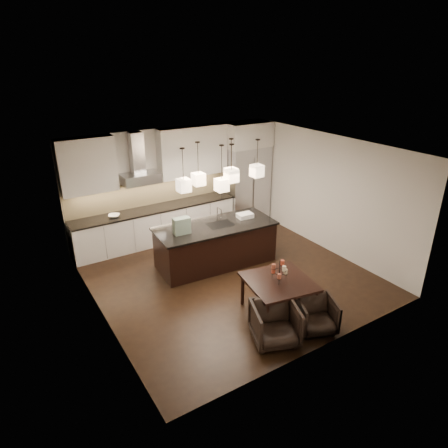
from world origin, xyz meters
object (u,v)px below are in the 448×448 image
refrigerator (246,185)px  armchair_right (316,315)px  island_body (216,245)px  armchair_left (275,324)px  dining_table (278,297)px

refrigerator → armchair_right: bearing=-110.9°
armchair_right → refrigerator: bearing=92.1°
island_body → armchair_left: island_body is taller
armchair_left → dining_table: bearing=68.0°
refrigerator → dining_table: 4.55m
refrigerator → island_body: refrigerator is taller
refrigerator → dining_table: size_ratio=1.88×
dining_table → armchair_right: 0.78m
island_body → armchair_left: (-0.55, -2.83, -0.11)m
refrigerator → armchair_left: 5.33m
island_body → refrigerator: bearing=44.4°
island_body → dining_table: 2.24m
island_body → dining_table: bearing=-86.1°
refrigerator → armchair_right: 5.12m
refrigerator → island_body: (-2.06, -1.75, -0.62)m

